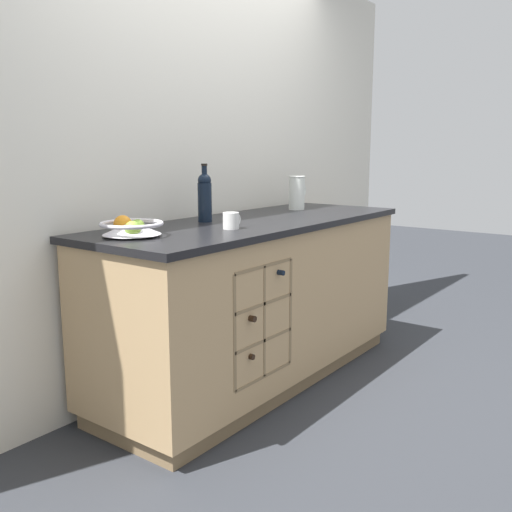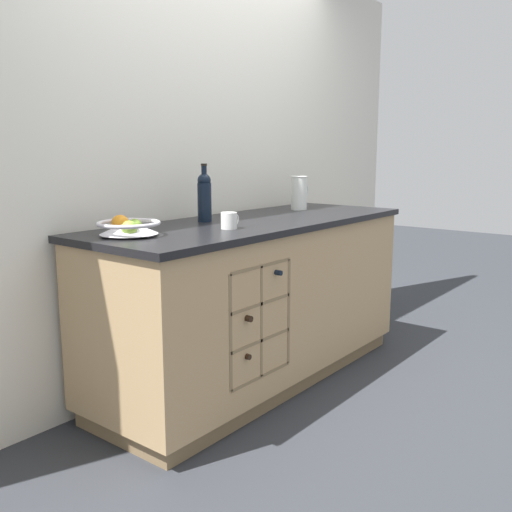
{
  "view_description": "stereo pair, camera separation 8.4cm",
  "coord_description": "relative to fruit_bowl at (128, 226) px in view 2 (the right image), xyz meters",
  "views": [
    {
      "loc": [
        -2.54,
        -1.89,
        1.32
      ],
      "look_at": [
        0.0,
        0.0,
        0.73
      ],
      "focal_mm": 40.0,
      "sensor_mm": 36.0,
      "label": 1
    },
    {
      "loc": [
        -2.48,
        -1.96,
        1.32
      ],
      "look_at": [
        0.0,
        0.0,
        0.73
      ],
      "focal_mm": 40.0,
      "sensor_mm": 36.0,
      "label": 2
    }
  ],
  "objects": [
    {
      "name": "back_wall",
      "position": [
        0.84,
        0.34,
        0.3
      ],
      "size": [
        4.48,
        0.06,
        2.55
      ],
      "primitive_type": "cube",
      "color": "silver",
      "rests_on": "ground_plane"
    },
    {
      "name": "fruit_bowl",
      "position": [
        0.0,
        0.0,
        0.0
      ],
      "size": [
        0.29,
        0.29,
        0.09
      ],
      "color": "silver",
      "rests_on": "kitchen_island"
    },
    {
      "name": "standing_wine_bottle",
      "position": [
        0.6,
        0.09,
        0.1
      ],
      "size": [
        0.08,
        0.08,
        0.31
      ],
      "color": "black",
      "rests_on": "kitchen_island"
    },
    {
      "name": "ceramic_mug",
      "position": [
        0.46,
        -0.21,
        -0.0
      ],
      "size": [
        0.11,
        0.08,
        0.08
      ],
      "color": "white",
      "rests_on": "kitchen_island"
    },
    {
      "name": "ground_plane",
      "position": [
        0.84,
        -0.08,
        -0.98
      ],
      "size": [
        14.0,
        14.0,
        0.0
      ],
      "primitive_type": "plane",
      "color": "#2D3035"
    },
    {
      "name": "white_pitcher",
      "position": [
        1.44,
        0.04,
        0.07
      ],
      "size": [
        0.16,
        0.11,
        0.22
      ],
      "color": "silver",
      "rests_on": "kitchen_island"
    },
    {
      "name": "kitchen_island",
      "position": [
        0.83,
        -0.08,
        -0.5
      ],
      "size": [
        2.12,
        0.76,
        0.94
      ],
      "color": "olive",
      "rests_on": "ground_plane"
    }
  ]
}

